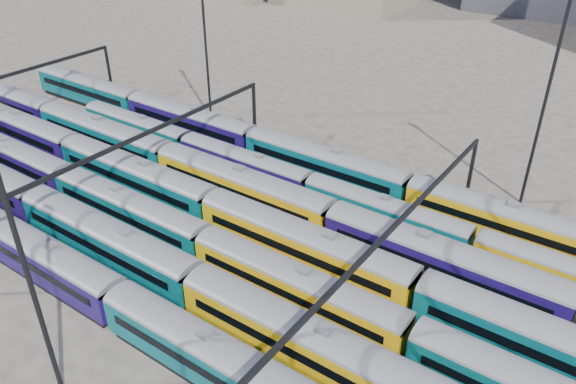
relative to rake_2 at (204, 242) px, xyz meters
The scene contains 11 objects.
ground 8.48m from the rake_2, 38.45° to the left, with size 500.00×500.00×0.00m, color #3C3933.
rake_2 is the anchor object (origin of this frame).
rake_3 19.80m from the rake_2, 14.63° to the left, with size 136.06×3.32×5.60m.
rake_4 12.65m from the rake_2, 52.22° to the left, with size 136.70×3.33×5.63m.
rake_5 25.39m from the rake_2, 36.21° to the left, with size 111.26×2.72×4.56m.
rake_6 23.08m from the rake_2, 60.08° to the left, with size 129.75×3.16×5.33m.
gantry_1 15.15m from the rake_2, 159.95° to the left, with size 0.35×40.35×8.03m.
gantry_2 17.53m from the rake_2, 17.06° to the left, with size 0.35×40.35×8.03m.
mast_1 37.66m from the rake_2, 131.28° to the left, with size 1.40×0.50×25.60m.
mast_2 20.44m from the rake_2, 85.64° to the right, with size 1.40×0.50×25.60m.
mast_3 37.71m from the rake_2, 53.71° to the left, with size 1.40×0.50×25.60m.
Camera 1 is at (24.70, -35.28, 33.34)m, focal length 35.00 mm.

